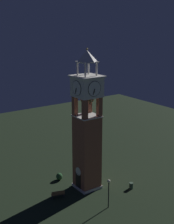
{
  "coord_description": "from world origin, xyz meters",
  "views": [
    {
      "loc": [
        30.39,
        -21.53,
        20.47
      ],
      "look_at": [
        0.0,
        0.0,
        10.05
      ],
      "focal_mm": 51.4,
      "sensor_mm": 36.0,
      "label": 1
    }
  ],
  "objects_px": {
    "clock_tower": "(87,132)",
    "lamp_post": "(109,188)",
    "trash_bin": "(131,186)",
    "park_bench": "(58,194)"
  },
  "relations": [
    {
      "from": "park_bench",
      "to": "lamp_post",
      "type": "relative_size",
      "value": 0.47
    },
    {
      "from": "clock_tower",
      "to": "lamp_post",
      "type": "bearing_deg",
      "value": -8.16
    },
    {
      "from": "trash_bin",
      "to": "park_bench",
      "type": "bearing_deg",
      "value": -111.57
    },
    {
      "from": "clock_tower",
      "to": "lamp_post",
      "type": "height_order",
      "value": "clock_tower"
    },
    {
      "from": "clock_tower",
      "to": "trash_bin",
      "type": "height_order",
      "value": "clock_tower"
    },
    {
      "from": "trash_bin",
      "to": "clock_tower",
      "type": "bearing_deg",
      "value": -129.66
    },
    {
      "from": "clock_tower",
      "to": "park_bench",
      "type": "height_order",
      "value": "clock_tower"
    },
    {
      "from": "lamp_post",
      "to": "trash_bin",
      "type": "xyz_separation_m",
      "value": [
        -1.7,
        5.11,
        -2.07
      ]
    },
    {
      "from": "park_bench",
      "to": "lamp_post",
      "type": "distance_m",
      "value": 6.63
    },
    {
      "from": "lamp_post",
      "to": "trash_bin",
      "type": "bearing_deg",
      "value": 108.39
    }
  ]
}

